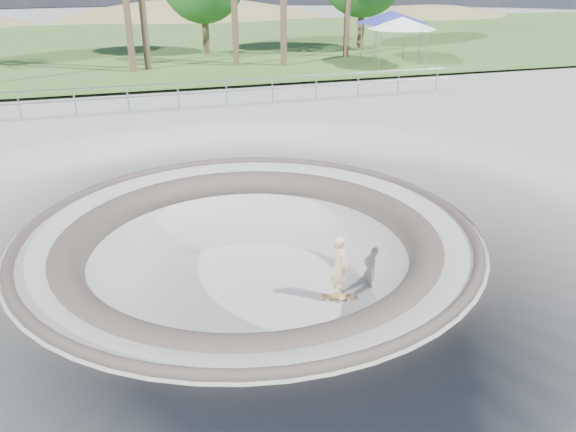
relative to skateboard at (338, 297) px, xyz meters
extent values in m
plane|color=#A8A7A3|center=(-2.02, 0.55, 1.84)|extent=(180.00, 180.00, 0.00)
torus|color=#A8A7A3|center=(-2.02, 0.55, -0.16)|extent=(14.00, 14.00, 4.00)
cylinder|color=#A8A7A3|center=(-2.02, 0.55, -0.11)|extent=(6.60, 6.60, 0.10)
torus|color=#453F37|center=(-2.02, 0.55, 1.82)|extent=(10.24, 10.24, 0.24)
torus|color=#453F37|center=(-2.02, 0.55, 1.39)|extent=(8.91, 8.91, 0.81)
cube|color=#406026|center=(-2.02, 34.55, 2.06)|extent=(180.00, 36.00, 0.12)
ellipsoid|color=olive|center=(5.98, 60.55, -6.03)|extent=(61.60, 44.00, 28.60)
ellipsoid|color=olive|center=(32.98, 52.55, -3.53)|extent=(42.00, 30.00, 19.50)
cylinder|color=gray|center=(-2.02, 12.55, 3.01)|extent=(25.00, 0.05, 0.05)
cylinder|color=gray|center=(-2.02, 12.55, 2.56)|extent=(25.00, 0.05, 0.05)
cube|color=olive|center=(0.00, 0.00, 0.01)|extent=(0.81, 0.45, 0.02)
cylinder|color=silver|center=(0.00, 0.00, -0.03)|extent=(0.08, 0.16, 0.03)
cylinder|color=silver|center=(0.00, 0.00, -0.03)|extent=(0.08, 0.16, 0.03)
cylinder|color=silver|center=(0.00, 0.00, -0.03)|extent=(0.07, 0.05, 0.06)
cylinder|color=silver|center=(0.00, 0.00, -0.03)|extent=(0.07, 0.05, 0.06)
cylinder|color=silver|center=(0.00, 0.00, -0.03)|extent=(0.07, 0.05, 0.06)
cylinder|color=silver|center=(0.00, 0.00, -0.03)|extent=(0.07, 0.05, 0.06)
imported|color=#CCB484|center=(0.00, 0.00, 0.83)|extent=(0.51, 0.66, 1.62)
cylinder|color=gray|center=(10.00, 17.44, 3.11)|extent=(0.06, 0.06, 1.98)
cylinder|color=gray|center=(12.52, 17.44, 3.11)|extent=(0.06, 0.06, 1.98)
cylinder|color=gray|center=(10.00, 19.96, 3.11)|extent=(0.06, 0.06, 1.98)
cylinder|color=gray|center=(12.52, 19.96, 3.11)|extent=(0.06, 0.06, 1.98)
cube|color=white|center=(11.26, 18.70, 4.19)|extent=(3.49, 3.49, 0.08)
cone|color=white|center=(11.26, 18.70, 4.50)|extent=(4.99, 4.99, 0.63)
cylinder|color=gray|center=(10.11, 19.06, 3.19)|extent=(0.06, 0.06, 2.15)
cylinder|color=gray|center=(12.85, 19.06, 3.19)|extent=(0.06, 0.06, 2.15)
cylinder|color=gray|center=(10.11, 21.79, 3.19)|extent=(0.06, 0.06, 2.15)
cylinder|color=gray|center=(12.85, 21.79, 3.19)|extent=(0.06, 0.06, 2.15)
cube|color=#293195|center=(11.48, 20.42, 4.36)|extent=(3.36, 3.36, 0.08)
cone|color=#293195|center=(11.48, 20.42, 4.71)|extent=(5.73, 5.73, 0.68)
cylinder|color=brown|center=(2.49, 21.92, 5.64)|extent=(0.36, 0.36, 7.26)
cylinder|color=brown|center=(1.74, 27.52, 4.34)|extent=(0.44, 0.44, 4.66)
cylinder|color=brown|center=(12.21, 26.21, 4.61)|extent=(0.44, 0.44, 5.20)
camera|label=1|loc=(-4.63, -10.68, 7.24)|focal=35.00mm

